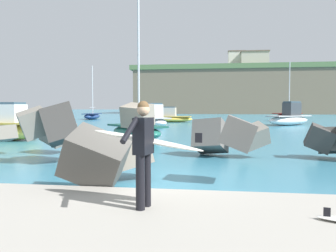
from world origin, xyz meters
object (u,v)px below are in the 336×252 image
object	(u,v)px
boat_near_left	(287,116)
boat_far_right	(172,117)
surfer_with_board	(144,145)
station_building_west	(254,60)
boat_mid_left	(92,116)
boat_near_right	(136,131)
boat_mid_centre	(289,118)
boat_far_centre	(153,120)
station_building_central	(237,60)
boat_mid_right	(7,128)

from	to	relation	value
boat_near_left	boat_far_right	world-z (taller)	boat_near_left
surfer_with_board	station_building_west	distance (m)	96.95
boat_mid_left	station_building_west	size ratio (longest dim) A/B	1.05
boat_near_left	boat_near_right	distance (m)	31.81
boat_far_right	surfer_with_board	bearing A→B (deg)	-82.92
boat_mid_centre	boat_mid_left	bearing A→B (deg)	152.45
boat_near_left	boat_far_centre	size ratio (longest dim) A/B	1.34
boat_near_left	station_building_west	world-z (taller)	station_building_west
surfer_with_board	boat_far_right	xyz separation A→B (m)	(-4.65, 37.48, -0.71)
boat_mid_left	boat_mid_centre	bearing A→B (deg)	-27.55
surfer_with_board	boat_far_centre	bearing A→B (deg)	100.53
boat_near_right	station_building_central	distance (m)	85.60
boat_mid_centre	boat_mid_right	size ratio (longest dim) A/B	1.24
boat_far_right	station_building_west	world-z (taller)	station_building_west
boat_mid_centre	station_building_west	distance (m)	64.98
boat_near_right	boat_far_centre	world-z (taller)	boat_near_right
boat_far_right	station_building_central	world-z (taller)	station_building_central
surfer_with_board	station_building_central	distance (m)	99.51
boat_mid_left	boat_mid_centre	size ratio (longest dim) A/B	1.46
boat_mid_right	boat_far_centre	distance (m)	15.23
boat_near_left	boat_mid_left	world-z (taller)	boat_mid_left
boat_mid_left	station_building_central	world-z (taller)	station_building_central
surfer_with_board	station_building_central	world-z (taller)	station_building_central
boat_near_left	boat_mid_centre	bearing A→B (deg)	-98.72
boat_far_centre	station_building_central	size ratio (longest dim) A/B	1.14
boat_mid_right	station_building_central	world-z (taller)	station_building_central
boat_mid_left	boat_near_right	bearing A→B (deg)	-65.54
boat_far_centre	boat_far_right	bearing A→B (deg)	87.85
boat_mid_left	station_building_west	world-z (taller)	station_building_west
surfer_with_board	station_building_central	size ratio (longest dim) A/B	0.42
surfer_with_board	boat_mid_left	world-z (taller)	boat_mid_left
boat_mid_left	boat_far_centre	xyz separation A→B (m)	(12.67, -18.38, 0.19)
boat_near_left	boat_far_centre	world-z (taller)	boat_near_left
boat_far_centre	station_building_west	xyz separation A→B (m)	(14.85, 68.45, 13.70)
surfer_with_board	boat_mid_right	world-z (taller)	boat_mid_right
boat_far_right	station_building_west	distance (m)	61.43
boat_near_right	boat_mid_left	xyz separation A→B (m)	(-14.09, 30.97, -0.00)
boat_near_left	station_building_west	bearing A→B (deg)	89.96
boat_near_right	boat_far_right	bearing A→B (deg)	92.58
boat_mid_right	station_building_west	bearing A→B (deg)	76.02
station_building_west	station_building_central	world-z (taller)	station_building_central
boat_near_left	boat_mid_centre	xyz separation A→B (m)	(-1.74, -11.32, 0.16)
boat_far_centre	station_building_west	size ratio (longest dim) A/B	0.76
boat_mid_right	boat_far_centre	size ratio (longest dim) A/B	0.76
boat_mid_left	station_building_west	bearing A→B (deg)	61.21
boat_mid_right	station_building_central	bearing A→B (deg)	79.39
boat_near_left	boat_mid_right	size ratio (longest dim) A/B	1.76
boat_near_right	boat_mid_right	world-z (taller)	boat_near_right
boat_far_centre	station_building_central	world-z (taller)	station_building_central
surfer_with_board	boat_near_left	world-z (taller)	boat_near_left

